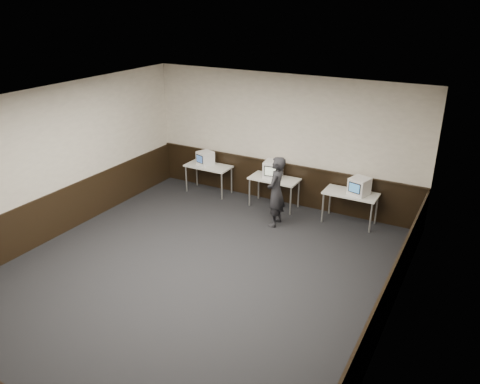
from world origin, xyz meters
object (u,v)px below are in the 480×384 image
object	(u,v)px
desk_center	(274,181)
person	(276,192)
desk_right	(351,196)
desk_left	(209,168)
emac_center	(273,169)
emac_right	(359,186)
emac_left	(205,158)

from	to	relation	value
desk_center	person	bearing A→B (deg)	-63.08
desk_right	desk_left	bearing A→B (deg)	180.00
desk_right	emac_center	world-z (taller)	emac_center
desk_center	emac_right	world-z (taller)	emac_right
desk_center	desk_left	bearing A→B (deg)	180.00
desk_left	desk_right	world-z (taller)	same
desk_left	desk_center	size ratio (longest dim) A/B	1.00
desk_right	emac_center	bearing A→B (deg)	179.15
desk_right	desk_center	bearing A→B (deg)	180.00
desk_left	desk_center	distance (m)	1.90
desk_left	emac_left	size ratio (longest dim) A/B	2.56
desk_left	person	size ratio (longest dim) A/B	0.74
desk_center	emac_left	bearing A→B (deg)	179.34
emac_left	person	distance (m)	2.63
desk_right	emac_center	size ratio (longest dim) A/B	2.41
desk_center	person	xyz separation A→B (m)	(0.46, -0.90, 0.14)
emac_right	person	bearing A→B (deg)	-135.83
desk_right	emac_center	distance (m)	1.98
emac_left	emac_center	xyz separation A→B (m)	(1.95, 0.01, 0.03)
desk_right	emac_left	world-z (taller)	emac_left
desk_right	person	bearing A→B (deg)	-148.05
emac_center	desk_right	bearing A→B (deg)	-9.54
desk_center	emac_left	xyz separation A→B (m)	(-2.01, 0.02, 0.25)
desk_left	desk_center	xyz separation A→B (m)	(1.90, 0.00, 0.00)
desk_center	emac_left	world-z (taller)	emac_left
emac_left	emac_right	xyz separation A→B (m)	(4.08, -0.03, 0.02)
person	emac_left	bearing A→B (deg)	-114.91
desk_center	emac_center	distance (m)	0.29
desk_center	person	size ratio (longest dim) A/B	0.74
emac_center	emac_right	size ratio (longest dim) A/B	1.00
desk_right	person	distance (m)	1.71
desk_right	emac_left	bearing A→B (deg)	179.66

